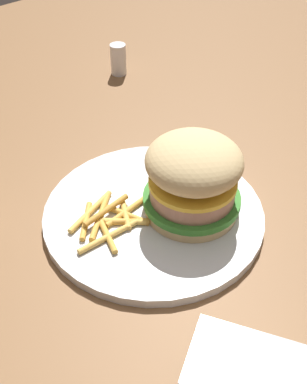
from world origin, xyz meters
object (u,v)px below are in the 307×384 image
(salt_shaker, at_px, (118,59))
(sandwich, at_px, (190,176))
(plate, at_px, (153,214))
(fries_pile, at_px, (111,219))

(salt_shaker, bearing_deg, sandwich, -26.01)
(plate, distance_m, fries_pile, 0.05)
(salt_shaker, bearing_deg, plate, -32.37)
(sandwich, bearing_deg, plate, -125.82)
(fries_pile, relative_size, salt_shaker, 2.15)
(plate, xyz_separation_m, salt_shaker, (-0.32, 0.21, 0.02))
(fries_pile, bearing_deg, salt_shaker, 140.06)
(sandwich, xyz_separation_m, salt_shaker, (-0.35, 0.17, -0.04))
(sandwich, bearing_deg, fries_pile, -117.50)
(plate, height_order, salt_shaker, salt_shaker)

